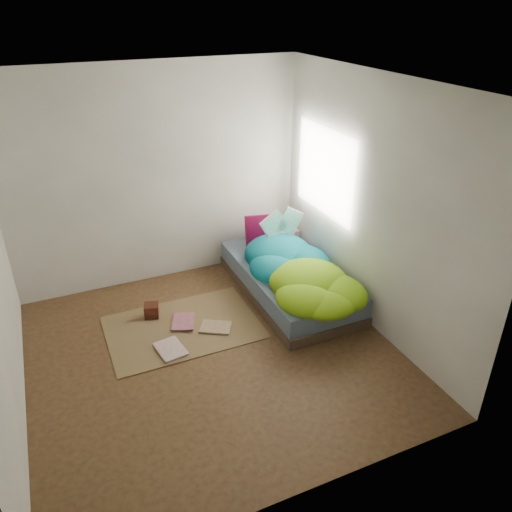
# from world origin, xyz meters

# --- Properties ---
(ground) EXTENTS (3.50, 3.50, 0.00)m
(ground) POSITION_xyz_m (0.00, 0.00, 0.00)
(ground) COLOR #422619
(ground) RESTS_ON ground
(room_walls) EXTENTS (3.54, 3.54, 2.62)m
(room_walls) POSITION_xyz_m (0.01, 0.01, 1.63)
(room_walls) COLOR #B6B5AD
(room_walls) RESTS_ON ground
(bed) EXTENTS (1.00, 2.00, 0.34)m
(bed) POSITION_xyz_m (1.22, 0.72, 0.17)
(bed) COLOR #3C3020
(bed) RESTS_ON ground
(duvet) EXTENTS (0.96, 1.84, 0.34)m
(duvet) POSITION_xyz_m (1.22, 0.50, 0.51)
(duvet) COLOR #086C82
(duvet) RESTS_ON bed
(rug) EXTENTS (1.60, 1.10, 0.01)m
(rug) POSITION_xyz_m (-0.15, 0.55, 0.01)
(rug) COLOR brown
(rug) RESTS_ON ground
(pillow_floral) EXTENTS (0.66, 0.50, 0.13)m
(pillow_floral) POSITION_xyz_m (1.40, 1.52, 0.41)
(pillow_floral) COLOR beige
(pillow_floral) RESTS_ON bed
(pillow_magenta) EXTENTS (0.43, 0.22, 0.41)m
(pillow_magenta) POSITION_xyz_m (1.17, 1.38, 0.55)
(pillow_magenta) COLOR #510530
(pillow_magenta) RESTS_ON bed
(open_book) EXTENTS (0.49, 0.15, 0.29)m
(open_book) POSITION_xyz_m (1.33, 1.14, 0.83)
(open_book) COLOR #2C7C28
(open_book) RESTS_ON duvet
(wooden_box) EXTENTS (0.19, 0.19, 0.15)m
(wooden_box) POSITION_xyz_m (-0.41, 0.88, 0.09)
(wooden_box) COLOR #3D1E0D
(wooden_box) RESTS_ON rug
(floor_book_a) EXTENTS (0.30, 0.38, 0.03)m
(floor_book_a) POSITION_xyz_m (-0.50, 0.19, 0.03)
(floor_book_a) COLOR silver
(floor_book_a) RESTS_ON rug
(floor_book_b) EXTENTS (0.34, 0.39, 0.03)m
(floor_book_b) POSITION_xyz_m (-0.24, 0.66, 0.03)
(floor_book_b) COLOR #BB6B7E
(floor_book_b) RESTS_ON rug
(floor_book_c) EXTENTS (0.40, 0.37, 0.02)m
(floor_book_c) POSITION_xyz_m (0.11, 0.28, 0.02)
(floor_book_c) COLOR tan
(floor_book_c) RESTS_ON rug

